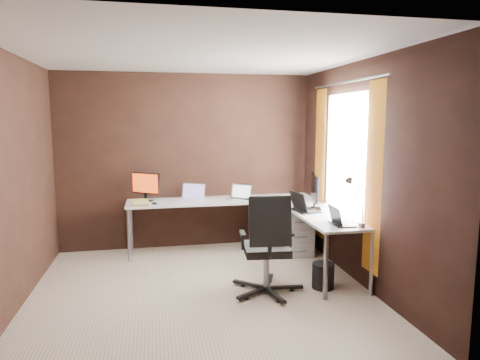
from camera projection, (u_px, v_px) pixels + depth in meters
name	position (u px, v px, depth m)	size (l,w,h in m)	color
room	(231.00, 174.00, 4.55)	(3.60, 3.60, 2.50)	#BAA991
desk	(255.00, 209.00, 5.67)	(2.65, 2.25, 0.73)	silver
drawer_pedestal	(294.00, 232.00, 5.95)	(0.42, 0.50, 0.60)	silver
monitor_left	(146.00, 185.00, 5.90)	(0.38, 0.29, 0.39)	black
monitor_right	(315.00, 189.00, 5.36)	(0.19, 0.53, 0.45)	black
laptop_white	(192.00, 197.00, 5.98)	(0.40, 0.36, 0.22)	silver
laptop_silver	(240.00, 197.00, 6.00)	(0.39, 0.37, 0.21)	silver
laptop_black_big	(303.00, 207.00, 5.25)	(0.32, 0.41, 0.25)	black
laptop_black_small	(339.00, 221.00, 4.59)	(0.22, 0.31, 0.20)	black
book_stack	(140.00, 203.00, 5.62)	(0.24, 0.20, 0.07)	#A38558
mouse_left	(154.00, 204.00, 5.67)	(0.08, 0.05, 0.03)	black
mouse_corner	(248.00, 199.00, 5.96)	(0.09, 0.06, 0.04)	black
desk_lamp	(355.00, 196.00, 4.48)	(0.18, 0.21, 0.53)	slate
office_chair	(267.00, 265.00, 4.55)	(0.61, 0.61, 1.09)	black
wastebasket	(323.00, 276.00, 4.72)	(0.24, 0.24, 0.28)	black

